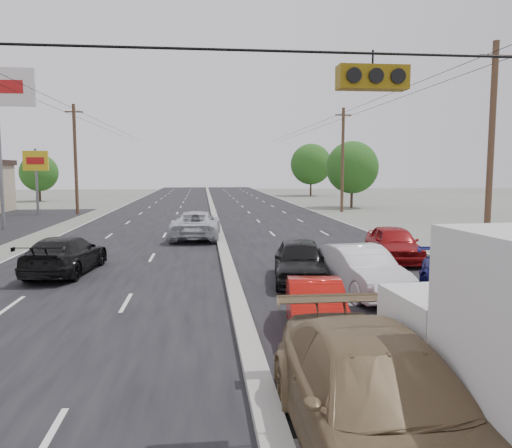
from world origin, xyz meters
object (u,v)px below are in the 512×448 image
object	(u,v)px
utility_pole_right_b	(491,148)
tan_sedan	(379,403)
tree_right_far	(311,164)
utility_pole_right_c	(343,159)
red_sedan	(316,307)
queue_car_b	(360,270)
oncoming_far	(196,225)
tree_left_far	(39,173)
queue_car_d	(478,284)
oncoming_near	(65,255)
pole_sign_far	(36,166)
queue_car_a	(300,261)
utility_pole_left_c	(75,159)
queue_car_e	(394,244)
tree_right_mid	(352,167)

from	to	relation	value
utility_pole_right_b	tan_sedan	xyz separation A→B (m)	(-11.10, -15.92, -4.25)
utility_pole_right_b	tree_right_far	distance (m)	55.11
utility_pole_right_c	red_sedan	xyz separation A→B (m)	(-10.72, -35.32, -4.46)
queue_car_b	oncoming_far	world-z (taller)	oncoming_far
tree_left_far	queue_car_d	bearing A→B (deg)	-61.67
oncoming_near	red_sedan	bearing A→B (deg)	141.61
pole_sign_far	oncoming_far	size ratio (longest dim) A/B	1.01
red_sedan	queue_car_d	bearing A→B (deg)	23.57
oncoming_far	tree_left_far	bearing A→B (deg)	-58.15
utility_pole_right_c	tree_right_far	size ratio (longest dim) A/B	1.23
tree_left_far	red_sedan	world-z (taller)	tree_left_far
oncoming_near	queue_car_a	bearing A→B (deg)	170.49
utility_pole_right_b	pole_sign_far	distance (m)	37.92
tree_left_far	tree_right_far	world-z (taller)	tree_right_far
tree_right_far	oncoming_far	size ratio (longest dim) A/B	1.37
pole_sign_far	tree_right_far	distance (m)	43.87
tree_right_far	queue_car_b	size ratio (longest dim) A/B	1.72
utility_pole_left_c	queue_car_d	distance (m)	39.26
queue_car_a	queue_car_e	bearing A→B (deg)	44.60
queue_car_b	queue_car_d	distance (m)	3.61
utility_pole_right_c	queue_car_a	xyz separation A→B (m)	(-10.02, -29.75, -4.32)
utility_pole_left_c	red_sedan	world-z (taller)	utility_pole_left_c
queue_car_d	utility_pole_right_b	bearing A→B (deg)	62.02
utility_pole_right_c	tan_sedan	bearing A→B (deg)	-105.18
tan_sedan	oncoming_near	distance (m)	15.74
utility_pole_right_b	tree_left_far	bearing A→B (deg)	127.48
utility_pole_right_b	tree_right_far	bearing A→B (deg)	86.36
tree_right_far	utility_pole_right_b	bearing A→B (deg)	-93.64
tree_right_far	oncoming_near	distance (m)	61.65
utility_pole_right_b	red_sedan	bearing A→B (deg)	-136.07
tree_left_far	utility_pole_left_c	bearing A→B (deg)	-64.59
utility_pole_right_b	queue_car_e	xyz separation A→B (m)	(-5.01, -1.02, -4.32)
queue_car_a	red_sedan	bearing A→B (deg)	-89.28
pole_sign_far	red_sedan	xyz separation A→B (m)	(17.78, -35.32, -3.76)
tree_left_far	tree_right_far	distance (m)	39.31
queue_car_a	tan_sedan	bearing A→B (deg)	-87.66
tree_left_far	queue_car_e	world-z (taller)	tree_left_far
oncoming_near	tree_right_mid	bearing A→B (deg)	-117.51
queue_car_e	oncoming_near	world-z (taller)	queue_car_e
utility_pole_right_c	red_sedan	distance (m)	37.18
utility_pole_left_c	queue_car_d	size ratio (longest dim) A/B	1.91
tree_left_far	queue_car_b	world-z (taller)	tree_left_far
queue_car_e	queue_car_b	bearing A→B (deg)	-114.68
red_sedan	oncoming_near	distance (m)	11.50
utility_pole_left_c	tree_left_far	world-z (taller)	utility_pole_left_c
queue_car_b	queue_car_e	xyz separation A→B (m)	(3.34, 5.57, 0.01)
utility_pole_right_b	oncoming_far	bearing A→B (deg)	152.44
oncoming_near	tree_left_far	bearing A→B (deg)	-65.69
utility_pole_right_c	queue_car_e	world-z (taller)	utility_pole_right_c
utility_pole_left_c	tree_right_mid	distance (m)	27.96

